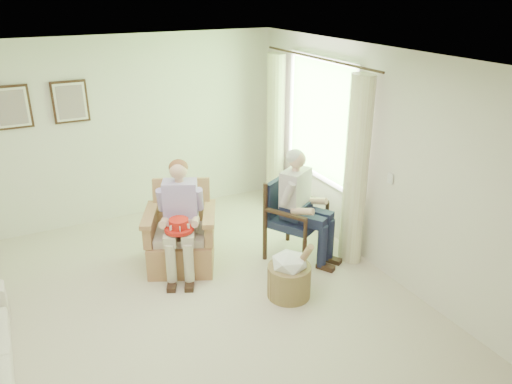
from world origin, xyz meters
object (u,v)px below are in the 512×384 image
wood_armchair (293,214)px  red_hat (179,226)px  hatbox (289,274)px  person_dark (300,199)px  person_wicker (182,211)px  wicker_armchair (181,241)px

wood_armchair → red_hat: (-1.47, 0.04, 0.14)m
wood_armchair → hatbox: (-0.53, -0.83, -0.27)m
wood_armchair → hatbox: bearing=-153.0°
wood_armchair → hatbox: 1.02m
wood_armchair → hatbox: size_ratio=1.41×
red_hat → person_dark: bearing=-8.0°
person_wicker → wood_armchair: bearing=14.6°
wicker_armchair → person_dark: person_dark is taller
person_dark → red_hat: bearing=141.5°
wicker_armchair → hatbox: size_ratio=1.44×
wood_armchair → person_wicker: (-1.37, 0.23, 0.23)m
red_hat → hatbox: bearing=-42.7°
wicker_armchair → person_wicker: 0.48m
person_dark → red_hat: person_dark is taller
wicker_armchair → red_hat: bearing=-84.4°
wood_armchair → person_wicker: bearing=140.1°
person_wicker → red_hat: person_wicker is taller
red_hat → hatbox: 1.35m
red_hat → person_wicker: bearing=60.2°
wood_armchair → person_dark: 0.31m
person_wicker → red_hat: size_ratio=4.05×
person_wicker → red_hat: bearing=-95.8°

